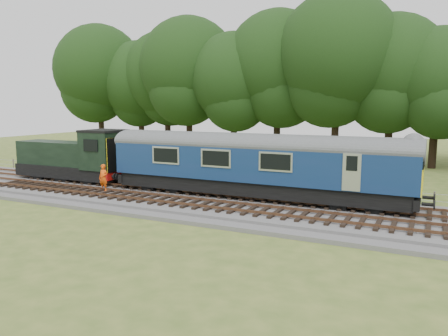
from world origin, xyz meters
The scene contains 9 objects.
ground centered at (0.00, 0.00, 0.00)m, with size 120.00×120.00×0.00m, color #466023.
ballast centered at (0.00, 0.00, 0.17)m, with size 70.00×7.00×0.35m, color #4C4C4F.
track_north centered at (0.00, 1.40, 0.42)m, with size 67.20×2.40×0.21m.
track_south centered at (0.00, -1.60, 0.42)m, with size 67.20×2.40×0.21m.
fence centered at (0.00, 4.50, 0.00)m, with size 64.00×0.12×1.00m, color #6B6054, non-canonical shape.
tree_line centered at (0.00, 22.00, 0.00)m, with size 70.00×8.00×18.00m, color black, non-canonical shape.
dmu_railcar centered at (0.38, 1.40, 2.61)m, with size 18.05×2.86×3.88m.
shunter_loco centered at (-13.55, 1.40, 1.97)m, with size 8.91×2.60×3.38m.
worker centered at (-8.94, -0.94, 1.21)m, with size 0.63×0.41×1.73m, color #FF550D.
Camera 1 is at (9.75, -22.16, 5.82)m, focal length 35.00 mm.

